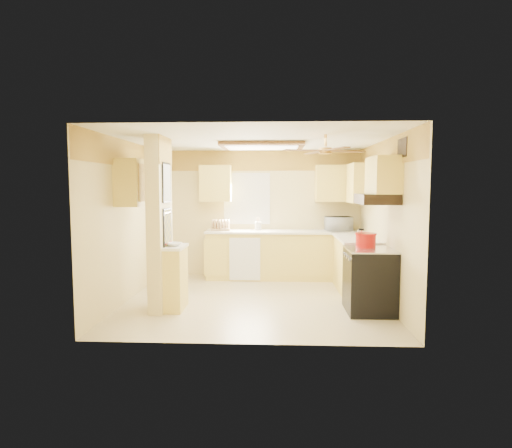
{
  "coord_description": "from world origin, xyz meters",
  "views": [
    {
      "loc": [
        0.33,
        -6.63,
        1.81
      ],
      "look_at": [
        0.0,
        0.35,
        1.18
      ],
      "focal_mm": 30.0,
      "sensor_mm": 36.0,
      "label": 1
    }
  ],
  "objects_px": {
    "dutch_oven": "(366,240)",
    "microwave": "(339,224)",
    "bowl": "(173,244)",
    "kettle": "(361,235)",
    "stove": "(369,280)"
  },
  "relations": [
    {
      "from": "microwave",
      "to": "kettle",
      "type": "distance_m",
      "value": 1.56
    },
    {
      "from": "dutch_oven",
      "to": "microwave",
      "type": "bearing_deg",
      "value": 92.78
    },
    {
      "from": "stove",
      "to": "bowl",
      "type": "relative_size",
      "value": 4.26
    },
    {
      "from": "stove",
      "to": "microwave",
      "type": "bearing_deg",
      "value": 93.49
    },
    {
      "from": "microwave",
      "to": "bowl",
      "type": "xyz_separation_m",
      "value": [
        -2.68,
        -2.23,
        -0.11
      ]
    },
    {
      "from": "microwave",
      "to": "kettle",
      "type": "xyz_separation_m",
      "value": [
        0.13,
        -1.55,
        -0.04
      ]
    },
    {
      "from": "dutch_oven",
      "to": "bowl",
      "type": "bearing_deg",
      "value": -175.83
    },
    {
      "from": "kettle",
      "to": "bowl",
      "type": "bearing_deg",
      "value": -166.39
    },
    {
      "from": "microwave",
      "to": "kettle",
      "type": "bearing_deg",
      "value": 88.69
    },
    {
      "from": "microwave",
      "to": "dutch_oven",
      "type": "distance_m",
      "value": 2.03
    },
    {
      "from": "bowl",
      "to": "kettle",
      "type": "height_order",
      "value": "kettle"
    },
    {
      "from": "microwave",
      "to": "kettle",
      "type": "height_order",
      "value": "microwave"
    },
    {
      "from": "bowl",
      "to": "kettle",
      "type": "bearing_deg",
      "value": 13.61
    },
    {
      "from": "bowl",
      "to": "kettle",
      "type": "distance_m",
      "value": 2.89
    },
    {
      "from": "stove",
      "to": "dutch_oven",
      "type": "height_order",
      "value": "dutch_oven"
    }
  ]
}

